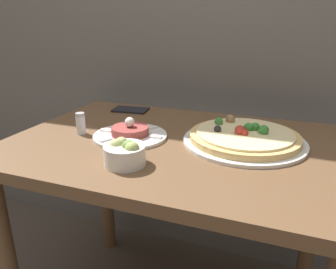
# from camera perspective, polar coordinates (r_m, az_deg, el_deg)

# --- Properties ---
(dining_table) EXTENTS (1.03, 0.72, 0.74)m
(dining_table) POSITION_cam_1_polar(r_m,az_deg,el_deg) (1.07, 1.22, -7.26)
(dining_table) COLOR brown
(dining_table) RESTS_ON ground_plane
(pizza_plate) EXTENTS (0.37, 0.37, 0.06)m
(pizza_plate) POSITION_cam_1_polar(r_m,az_deg,el_deg) (1.03, 13.14, -0.50)
(pizza_plate) COLOR white
(pizza_plate) RESTS_ON dining_table
(tartare_plate) EXTENTS (0.24, 0.24, 0.07)m
(tartare_plate) POSITION_cam_1_polar(r_m,az_deg,el_deg) (1.05, -6.61, 0.19)
(tartare_plate) COLOR white
(tartare_plate) RESTS_ON dining_table
(small_bowl) EXTENTS (0.11, 0.11, 0.07)m
(small_bowl) POSITION_cam_1_polar(r_m,az_deg,el_deg) (0.86, -7.49, -3.24)
(small_bowl) COLOR white
(small_bowl) RESTS_ON dining_table
(napkin) EXTENTS (0.15, 0.10, 0.01)m
(napkin) POSITION_cam_1_polar(r_m,az_deg,el_deg) (1.36, -6.53, 4.29)
(napkin) COLOR black
(napkin) RESTS_ON dining_table
(salt_shaker) EXTENTS (0.03, 0.03, 0.07)m
(salt_shaker) POSITION_cam_1_polar(r_m,az_deg,el_deg) (1.11, -14.96, 1.84)
(salt_shaker) COLOR silver
(salt_shaker) RESTS_ON dining_table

